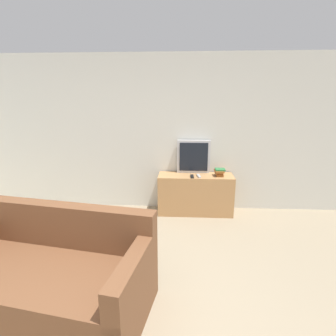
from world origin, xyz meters
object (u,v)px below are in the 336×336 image
at_px(book_stack, 219,172).
at_px(remote_secondary, 199,176).
at_px(tv_stand, 195,194).
at_px(television, 194,156).
at_px(couch, 49,278).
at_px(remote_on_stand, 192,176).

bearing_deg(book_stack, remote_secondary, -167.96).
height_order(tv_stand, book_stack, book_stack).
distance_m(tv_stand, remote_secondary, 0.36).
xyz_separation_m(tv_stand, television, (-0.04, 0.17, 0.61)).
relative_size(television, remote_secondary, 3.09).
height_order(television, remote_secondary, television).
bearing_deg(couch, tv_stand, 66.75).
xyz_separation_m(remote_on_stand, remote_secondary, (0.11, 0.03, 0.00)).
distance_m(couch, remote_secondary, 2.59).
relative_size(couch, remote_secondary, 10.78).
xyz_separation_m(tv_stand, remote_on_stand, (-0.06, -0.12, 0.34)).
bearing_deg(tv_stand, book_stack, -2.14).
bearing_deg(television, book_stack, -23.49).
bearing_deg(book_stack, tv_stand, 177.86).
bearing_deg(remote_secondary, television, 107.54).
height_order(remote_on_stand, remote_secondary, same).
relative_size(book_stack, remote_on_stand, 1.27).
bearing_deg(remote_secondary, remote_on_stand, -162.13).
relative_size(couch, book_stack, 9.83).
bearing_deg(book_stack, remote_on_stand, -166.53).
distance_m(remote_on_stand, remote_secondary, 0.11).
bearing_deg(remote_on_stand, remote_secondary, 17.87).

